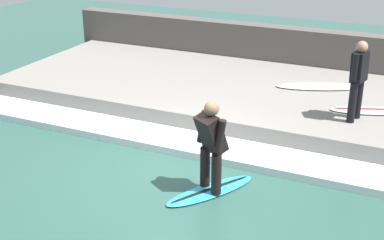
% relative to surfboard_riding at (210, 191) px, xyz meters
% --- Properties ---
extents(ground_plane, '(28.00, 28.00, 0.00)m').
position_rel_surfboard_riding_xyz_m(ground_plane, '(0.35, 0.88, -0.03)').
color(ground_plane, '#2D564C').
extents(concrete_ledge, '(4.40, 11.50, 0.46)m').
position_rel_surfboard_riding_xyz_m(concrete_ledge, '(4.11, 0.88, 0.20)').
color(concrete_ledge, gray).
rests_on(concrete_ledge, ground_plane).
extents(back_wall, '(0.50, 12.08, 1.37)m').
position_rel_surfboard_riding_xyz_m(back_wall, '(6.56, 0.88, 0.65)').
color(back_wall, '#544F49').
rests_on(back_wall, ground_plane).
extents(wave_foam_crest, '(0.95, 10.93, 0.15)m').
position_rel_surfboard_riding_xyz_m(wave_foam_crest, '(1.44, 0.88, 0.04)').
color(wave_foam_crest, silver).
rests_on(wave_foam_crest, ground_plane).
extents(surfboard_riding, '(1.69, 1.26, 0.07)m').
position_rel_surfboard_riding_xyz_m(surfboard_riding, '(0.00, 0.00, 0.00)').
color(surfboard_riding, '#2DADD1').
rests_on(surfboard_riding, ground_plane).
extents(surfer_riding, '(0.58, 0.60, 1.55)m').
position_rel_surfboard_riding_xyz_m(surfer_riding, '(0.00, 0.00, 0.89)').
color(surfer_riding, black).
rests_on(surfer_riding, surfboard_riding).
extents(surfer_waiting_near, '(0.53, 0.32, 1.59)m').
position_rel_surfboard_riding_xyz_m(surfer_waiting_near, '(3.04, -1.78, 1.33)').
color(surfer_waiting_near, black).
rests_on(surfer_waiting_near, concrete_ledge).
extents(surfboard_waiting_near, '(0.98, 1.68, 0.07)m').
position_rel_surfboard_riding_xyz_m(surfboard_waiting_near, '(3.63, -2.02, 0.46)').
color(surfboard_waiting_near, white).
rests_on(surfboard_waiting_near, concrete_ledge).
extents(surfboard_spare, '(1.29, 2.08, 0.06)m').
position_rel_surfboard_riding_xyz_m(surfboard_spare, '(4.72, -0.76, 0.46)').
color(surfboard_spare, beige).
rests_on(surfboard_spare, concrete_ledge).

